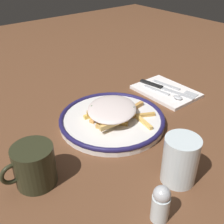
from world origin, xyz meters
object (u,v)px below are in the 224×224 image
fries_heap (112,110)px  knife (161,87)px  water_glass (180,160)px  salt_shaker (161,203)px  napkin (166,91)px  fork (174,88)px  plate (112,120)px  spoon (169,94)px  coffee_mug (34,166)px

fries_heap → knife: size_ratio=1.07×
water_glass → salt_shaker: 0.12m
napkin → fork: fork is taller
plate → spoon: bearing=179.5°
plate → fries_heap: size_ratio=1.36×
plate → knife: size_ratio=1.45×
fries_heap → salt_shaker: bearing=66.3°
water_glass → salt_shaker: bearing=22.8°
fries_heap → coffee_mug: size_ratio=1.90×
knife → salt_shaker: 0.53m
plate → knife: 0.27m
knife → spoon: 0.06m
plate → salt_shaker: size_ratio=3.75×
napkin → knife: bearing=-79.0°
fries_heap → water_glass: water_glass is taller
spoon → coffee_mug: bearing=8.0°
water_glass → salt_shaker: water_glass is taller
napkin → water_glass: 0.42m
water_glass → fork: bearing=-138.8°
knife → spoon: bearing=69.4°
plate → fries_heap: bearing=-147.1°
spoon → salt_shaker: size_ratio=1.89×
fries_heap → salt_shaker: size_ratio=2.76×
napkin → water_glass: bearing=45.2°
plate → knife: (-0.26, -0.05, 0.00)m
napkin → salt_shaker: size_ratio=2.57×
fries_heap → fork: size_ratio=1.26×
fork → spoon: spoon is taller
knife → fork: bearing=137.4°
plate → coffee_mug: coffee_mug is taller
plate → fries_heap: fries_heap is taller
fork → water_glass: size_ratio=1.61×
fork → spoon: 0.06m
knife → spoon: (0.02, 0.05, 0.00)m
water_glass → salt_shaker: (0.11, 0.04, -0.01)m
fork → salt_shaker: size_ratio=2.18×
plate → spoon: 0.24m
fries_heap → napkin: (-0.26, -0.03, -0.04)m
fork → coffee_mug: bearing=9.5°
napkin → fork: bearing=157.9°
plate → water_glass: 0.27m
plate → salt_shaker: (0.13, 0.31, 0.03)m
napkin → coffee_mug: 0.55m
water_glass → coffee_mug: 0.31m
fork → knife: 0.05m
salt_shaker → knife: bearing=-137.9°
coffee_mug → knife: bearing=-166.8°
napkin → fork: 0.03m
napkin → coffee_mug: (0.54, 0.11, 0.04)m
napkin → fries_heap: bearing=6.7°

